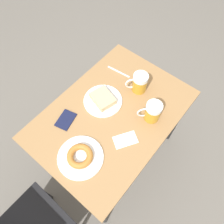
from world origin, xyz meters
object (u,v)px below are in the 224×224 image
(passport_near_edge, at_px, (66,120))
(fork, at_px, (119,72))
(beer_mug_left, at_px, (152,112))
(plate_with_cake, at_px, (103,100))
(plate_with_donut, at_px, (80,157))
(napkin_folded, at_px, (125,140))
(beer_mug_center, at_px, (139,83))

(passport_near_edge, bearing_deg, fork, -91.47)
(beer_mug_left, relative_size, fork, 0.78)
(plate_with_cake, relative_size, fork, 1.40)
(plate_with_donut, height_order, beer_mug_left, beer_mug_left)
(plate_with_donut, xyz_separation_m, napkin_folded, (-0.13, -0.24, -0.01))
(beer_mug_center, bearing_deg, fork, -9.53)
(plate_with_cake, height_order, fork, plate_with_cake)
(plate_with_cake, distance_m, plate_with_donut, 0.39)
(beer_mug_left, distance_m, fork, 0.41)
(plate_with_cake, bearing_deg, napkin_folded, 156.35)
(plate_with_donut, bearing_deg, fork, -70.33)
(beer_mug_left, height_order, napkin_folded, beer_mug_left)
(beer_mug_left, relative_size, beer_mug_center, 1.00)
(beer_mug_left, relative_size, passport_near_edge, 0.96)
(plate_with_cake, bearing_deg, beer_mug_left, -162.25)
(plate_with_cake, height_order, beer_mug_left, beer_mug_left)
(beer_mug_center, bearing_deg, plate_with_donut, 92.71)
(beer_mug_left, distance_m, napkin_folded, 0.23)
(napkin_folded, distance_m, fork, 0.51)
(plate_with_cake, bearing_deg, fork, -74.01)
(beer_mug_left, bearing_deg, napkin_folded, 82.63)
(plate_with_cake, height_order, passport_near_edge, plate_with_cake)
(plate_with_donut, relative_size, fork, 1.46)
(plate_with_cake, relative_size, beer_mug_center, 1.79)
(plate_with_donut, bearing_deg, passport_near_edge, -26.14)
(beer_mug_center, relative_size, passport_near_edge, 0.96)
(plate_with_cake, distance_m, beer_mug_left, 0.32)
(plate_with_donut, distance_m, passport_near_edge, 0.26)
(plate_with_donut, xyz_separation_m, beer_mug_left, (-0.16, -0.46, 0.05))
(plate_with_donut, distance_m, napkin_folded, 0.27)
(plate_with_donut, relative_size, beer_mug_left, 1.87)
(napkin_folded, bearing_deg, plate_with_donut, 62.16)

